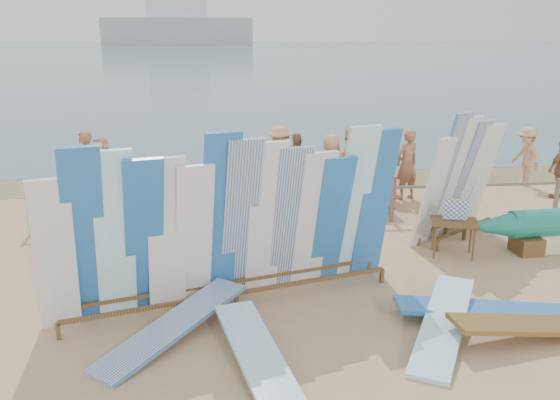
{
  "coord_description": "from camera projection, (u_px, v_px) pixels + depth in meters",
  "views": [
    {
      "loc": [
        -2.01,
        -9.65,
        4.23
      ],
      "look_at": [
        -0.79,
        1.14,
        1.12
      ],
      "focal_mm": 38.0,
      "sensor_mm": 36.0,
      "label": 1
    }
  ],
  "objects": [
    {
      "name": "ground",
      "position": [
        331.0,
        276.0,
        10.6
      ],
      "size": [
        160.0,
        160.0,
        0.0
      ],
      "primitive_type": "plane",
      "color": "tan",
      "rests_on": "ground"
    },
    {
      "name": "ocean",
      "position": [
        221.0,
        50.0,
        132.89
      ],
      "size": [
        320.0,
        240.0,
        0.02
      ],
      "primitive_type": "cube",
      "color": "#3F6171",
      "rests_on": "ground"
    },
    {
      "name": "wet_sand_strip",
      "position": [
        284.0,
        180.0,
        17.48
      ],
      "size": [
        40.0,
        2.6,
        0.01
      ],
      "primitive_type": "cube",
      "color": "olive",
      "rests_on": "ground"
    },
    {
      "name": "distant_ship",
      "position": [
        178.0,
        27.0,
        179.82
      ],
      "size": [
        45.0,
        8.0,
        14.0
      ],
      "color": "#999EA3",
      "rests_on": "ocean"
    },
    {
      "name": "fence",
      "position": [
        306.0,
        197.0,
        13.29
      ],
      "size": [
        12.08,
        0.08,
        0.9
      ],
      "color": "#77695A",
      "rests_on": "ground"
    },
    {
      "name": "main_surfboard_rack",
      "position": [
        231.0,
        227.0,
        9.24
      ],
      "size": [
        5.68,
        2.12,
        2.85
      ],
      "rotation": [
        0.0,
        0.0,
        0.27
      ],
      "color": "brown",
      "rests_on": "ground"
    },
    {
      "name": "side_surfboard_rack",
      "position": [
        459.0,
        181.0,
        12.27
      ],
      "size": [
        2.29,
        1.88,
        2.74
      ],
      "rotation": [
        0.0,
        0.0,
        0.62
      ],
      "color": "brown",
      "rests_on": "ground"
    },
    {
      "name": "vendor_table",
      "position": [
        453.0,
        237.0,
        11.48
      ],
      "size": [
        1.0,
        0.83,
        1.15
      ],
      "rotation": [
        0.0,
        0.0,
        -0.29
      ],
      "color": "brown",
      "rests_on": "ground"
    },
    {
      "name": "flat_board_a",
      "position": [
        261.0,
        373.0,
        7.61
      ],
      "size": [
        1.15,
        2.75,
        0.37
      ],
      "primitive_type": "cube",
      "rotation": [
        0.11,
        0.0,
        0.23
      ],
      "color": "#9BDFF8",
      "rests_on": "ground"
    },
    {
      "name": "flat_board_b",
      "position": [
        443.0,
        334.0,
        8.58
      ],
      "size": [
        1.81,
        2.62,
        0.36
      ],
      "primitive_type": "cube",
      "rotation": [
        0.11,
        0.0,
        -0.51
      ],
      "color": "#9BDFF8",
      "rests_on": "ground"
    },
    {
      "name": "flat_board_c",
      "position": [
        539.0,
        338.0,
        8.47
      ],
      "size": [
        2.73,
        0.8,
        0.41
      ],
      "primitive_type": "cube",
      "rotation": [
        0.13,
        0.0,
        1.66
      ],
      "color": "brown",
      "rests_on": "ground"
    },
    {
      "name": "flat_board_d",
      "position": [
        483.0,
        317.0,
        9.09
      ],
      "size": [
        2.73,
        0.77,
        0.27
      ],
      "primitive_type": "cube",
      "rotation": [
        0.08,
        0.0,
        1.49
      ],
      "color": "blue",
      "rests_on": "ground"
    },
    {
      "name": "flat_board_e",
      "position": [
        173.0,
        338.0,
        8.46
      ],
      "size": [
        2.18,
        2.4,
        0.4
      ],
      "primitive_type": "cube",
      "rotation": [
        0.12,
        0.0,
        -0.71
      ],
      "color": "silver",
      "rests_on": "ground"
    },
    {
      "name": "beach_chair_left",
      "position": [
        324.0,
        203.0,
        14.13
      ],
      "size": [
        0.77,
        0.79,
        0.97
      ],
      "rotation": [
        0.0,
        0.0,
        -0.3
      ],
      "color": "red",
      "rests_on": "ground"
    },
    {
      "name": "beach_chair_right",
      "position": [
        326.0,
        196.0,
        14.7
      ],
      "size": [
        0.81,
        0.82,
        0.93
      ],
      "rotation": [
        0.0,
        0.0,
        0.52
      ],
      "color": "red",
      "rests_on": "ground"
    },
    {
      "name": "stroller",
      "position": [
        379.0,
        191.0,
        14.45
      ],
      "size": [
        0.75,
        0.95,
        1.17
      ],
      "rotation": [
        0.0,
        0.0,
        0.2
      ],
      "color": "red",
      "rests_on": "ground"
    },
    {
      "name": "beachgoer_5",
      "position": [
        352.0,
        158.0,
        16.27
      ],
      "size": [
        1.62,
        1.4,
        1.76
      ],
      "primitive_type": "imported",
      "rotation": [
        0.0,
        0.0,
        3.79
      ],
      "color": "beige",
      "rests_on": "ground"
    },
    {
      "name": "beachgoer_7",
      "position": [
        407.0,
        165.0,
        15.24
      ],
      "size": [
        0.76,
        0.6,
        1.84
      ],
      "primitive_type": "imported",
      "rotation": [
        0.0,
        0.0,
        3.53
      ],
      "color": "#8C6042",
      "rests_on": "ground"
    },
    {
      "name": "beachgoer_3",
      "position": [
        280.0,
        159.0,
        15.91
      ],
      "size": [
        1.0,
        1.26,
        1.82
      ],
      "primitive_type": "imported",
      "rotation": [
        0.0,
        0.0,
        2.08
      ],
      "color": "tan",
      "rests_on": "ground"
    },
    {
      "name": "beachgoer_8",
      "position": [
        388.0,
        162.0,
        15.62
      ],
      "size": [
        0.78,
        0.96,
        1.78
      ],
      "primitive_type": "imported",
      "rotation": [
        0.0,
        0.0,
        2.08
      ],
      "color": "beige",
      "rests_on": "ground"
    },
    {
      "name": "beachgoer_4",
      "position": [
        296.0,
        165.0,
        15.55
      ],
      "size": [
        1.07,
        0.89,
        1.69
      ],
      "primitive_type": "imported",
      "rotation": [
        0.0,
        0.0,
        5.72
      ],
      "color": "#8C6042",
      "rests_on": "ground"
    },
    {
      "name": "beachgoer_2",
      "position": [
        125.0,
        185.0,
        13.74
      ],
      "size": [
        0.69,
        0.85,
        1.59
      ],
      "primitive_type": "imported",
      "rotation": [
        0.0,
        0.0,
        1.07
      ],
      "color": "beige",
      "rests_on": "ground"
    },
    {
      "name": "beachgoer_1",
      "position": [
        86.0,
        167.0,
        14.92
      ],
      "size": [
        0.44,
        0.71,
        1.84
      ],
      "primitive_type": "imported",
      "rotation": [
        0.0,
        0.0,
        4.82
      ],
      "color": "#8C6042",
      "rests_on": "ground"
    },
    {
      "name": "beachgoer_9",
      "position": [
        526.0,
        156.0,
        16.69
      ],
      "size": [
        0.58,
        1.12,
        1.65
      ],
      "primitive_type": "imported",
      "rotation": [
        0.0,
        0.0,
        4.85
      ],
      "color": "tan",
      "rests_on": "ground"
    },
    {
      "name": "beachgoer_6",
      "position": [
        331.0,
        164.0,
        15.71
      ],
      "size": [
        0.78,
        0.87,
        1.64
      ],
      "primitive_type": "imported",
      "rotation": [
        0.0,
        0.0,
        2.2
      ],
      "color": "tan",
      "rests_on": "ground"
    },
    {
      "name": "beachgoer_11",
      "position": [
        102.0,
        166.0,
        15.68
      ],
      "size": [
        1.48,
        1.21,
        1.58
      ],
      "primitive_type": "imported",
      "rotation": [
        0.0,
        0.0,
        5.69
      ],
      "color": "beige",
      "rests_on": "ground"
    }
  ]
}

